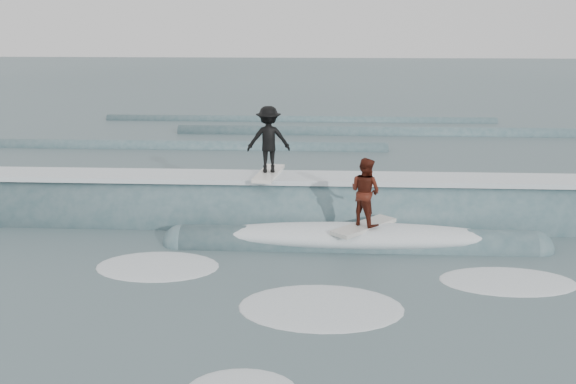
{
  "coord_description": "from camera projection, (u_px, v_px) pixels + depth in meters",
  "views": [
    {
      "loc": [
        0.91,
        -13.97,
        5.7
      ],
      "look_at": [
        0.0,
        2.8,
        1.1
      ],
      "focal_mm": 40.0,
      "sensor_mm": 36.0,
      "label": 1
    }
  ],
  "objects": [
    {
      "name": "ground",
      "position": [
        282.0,
        269.0,
        15.01
      ],
      "size": [
        160.0,
        160.0,
        0.0
      ],
      "primitive_type": "plane",
      "color": "#374C51",
      "rests_on": "ground"
    },
    {
      "name": "whitewater",
      "position": [
        262.0,
        291.0,
        13.81
      ],
      "size": [
        16.36,
        7.59,
        0.1
      ],
      "color": "white",
      "rests_on": "ground"
    },
    {
      "name": "surfer_black",
      "position": [
        269.0,
        142.0,
        18.1
      ],
      "size": [
        1.29,
        2.05,
        1.98
      ],
      "color": "white",
      "rests_on": "ground"
    },
    {
      "name": "surfer_red",
      "position": [
        365.0,
        195.0,
        16.09
      ],
      "size": [
        1.75,
        1.85,
        1.83
      ],
      "color": "silver",
      "rests_on": "ground"
    },
    {
      "name": "far_swells",
      "position": [
        294.0,
        135.0,
        32.04
      ],
      "size": [
        33.79,
        8.65,
        0.8
      ],
      "color": "#3B5C64",
      "rests_on": "ground"
    },
    {
      "name": "breaking_wave",
      "position": [
        296.0,
        221.0,
        18.44
      ],
      "size": [
        23.75,
        4.03,
        2.5
      ],
      "color": "#3B5C64",
      "rests_on": "ground"
    }
  ]
}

